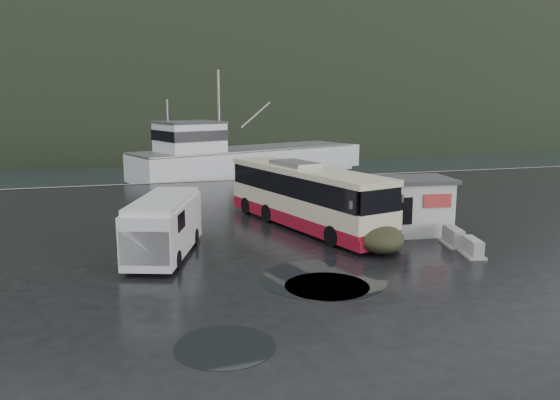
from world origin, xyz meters
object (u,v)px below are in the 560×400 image
object	(u,v)px
waste_bin_left	(383,240)
jersey_barrier_a	(472,256)
jersey_barrier_b	(453,245)
dome_tent	(378,251)
ticket_kiosk	(412,233)
fishing_trawler	(247,168)
waste_bin_right	(363,239)
coach_bus	(305,226)
white_van	(165,256)

from	to	relation	value
waste_bin_left	jersey_barrier_a	size ratio (longest dim) A/B	1.08
jersey_barrier_b	dome_tent	bearing A→B (deg)	179.00
ticket_kiosk	fishing_trawler	bearing A→B (deg)	100.85
waste_bin_left	dome_tent	xyz separation A→B (m)	(-1.01, -1.61, 0.00)
waste_bin_right	jersey_barrier_b	xyz separation A→B (m)	(3.34, -1.96, 0.00)
coach_bus	jersey_barrier_b	distance (m)	7.15
waste_bin_right	ticket_kiosk	distance (m)	2.75
jersey_barrier_a	jersey_barrier_b	xyz separation A→B (m)	(0.18, 1.63, 0.00)
ticket_kiosk	white_van	bearing A→B (deg)	-171.11
waste_bin_right	dome_tent	size ratio (longest dim) A/B	0.52
ticket_kiosk	fishing_trawler	distance (m)	25.58
coach_bus	dome_tent	distance (m)	5.22
waste_bin_left	ticket_kiosk	size ratio (longest dim) A/B	0.45
waste_bin_right	jersey_barrier_b	distance (m)	3.87
coach_bus	jersey_barrier_b	world-z (taller)	coach_bus
white_van	jersey_barrier_b	distance (m)	12.25
dome_tent	jersey_barrier_a	distance (m)	3.74
coach_bus	ticket_kiosk	xyz separation A→B (m)	(4.44, -2.65, 0.00)
waste_bin_right	ticket_kiosk	size ratio (longest dim) A/B	0.44
coach_bus	waste_bin_right	bearing A→B (deg)	-76.18
white_van	waste_bin_left	distance (m)	9.62
dome_tent	jersey_barrier_a	size ratio (longest dim) A/B	2.02
waste_bin_left	jersey_barrier_b	world-z (taller)	waste_bin_left
coach_bus	waste_bin_left	distance (m)	4.23
ticket_kiosk	dome_tent	bearing A→B (deg)	-135.43
white_van	waste_bin_right	world-z (taller)	white_van
ticket_kiosk	jersey_barrier_b	size ratio (longest dim) A/B	2.19
jersey_barrier_a	fishing_trawler	xyz separation A→B (m)	(-2.76, 29.50, 0.00)
waste_bin_right	jersey_barrier_a	xyz separation A→B (m)	(3.16, -3.59, 0.00)
dome_tent	ticket_kiosk	size ratio (longest dim) A/B	0.85
white_van	jersey_barrier_b	world-z (taller)	white_van
coach_bus	ticket_kiosk	world-z (taller)	coach_bus
fishing_trawler	jersey_barrier_b	bearing A→B (deg)	-104.97
dome_tent	jersey_barrier_b	world-z (taller)	dome_tent
coach_bus	waste_bin_right	xyz separation A→B (m)	(1.73, -3.08, 0.00)
jersey_barrier_a	waste_bin_right	bearing A→B (deg)	131.38
dome_tent	ticket_kiosk	world-z (taller)	ticket_kiosk
waste_bin_right	ticket_kiosk	xyz separation A→B (m)	(2.71, 0.43, 0.00)
jersey_barrier_b	white_van	bearing A→B (deg)	171.84
waste_bin_left	ticket_kiosk	distance (m)	2.01
ticket_kiosk	jersey_barrier_b	xyz separation A→B (m)	(0.63, -2.39, 0.00)
jersey_barrier_b	waste_bin_right	bearing A→B (deg)	149.60
waste_bin_left	fishing_trawler	distance (m)	26.20
fishing_trawler	waste_bin_right	bearing A→B (deg)	-111.88
fishing_trawler	jersey_barrier_a	bearing A→B (deg)	-105.64
ticket_kiosk	fishing_trawler	size ratio (longest dim) A/B	0.14
waste_bin_left	waste_bin_right	distance (m)	0.89
waste_bin_right	ticket_kiosk	world-z (taller)	ticket_kiosk
jersey_barrier_b	waste_bin_left	bearing A→B (deg)	146.24
white_van	jersey_barrier_a	bearing A→B (deg)	2.51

